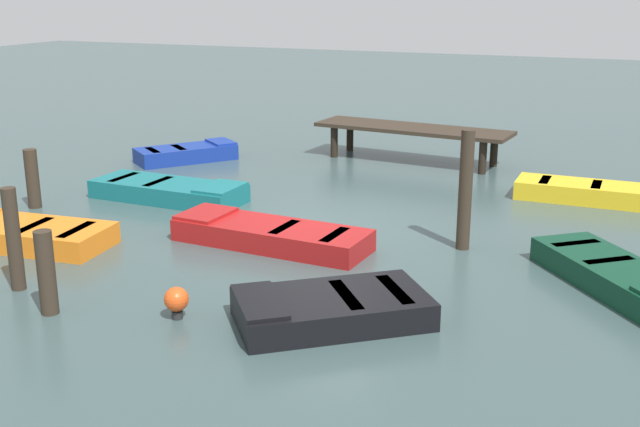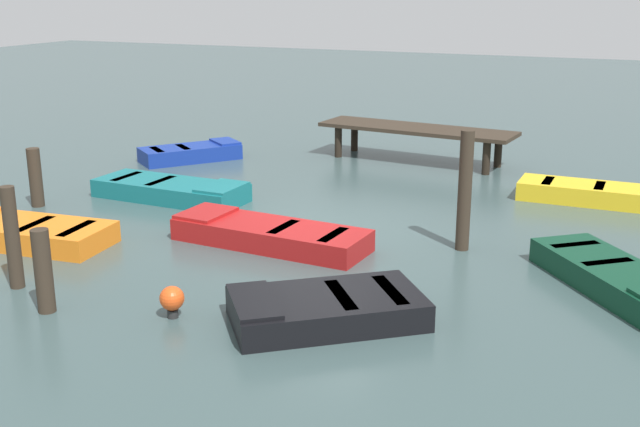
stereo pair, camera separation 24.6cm
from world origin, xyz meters
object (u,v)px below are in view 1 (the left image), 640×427
dock_segment (412,131)px  rowboat_blue (187,153)px  rowboat_teal (169,190)px  mooring_piling_mid_right (14,239)px  rowboat_red (270,234)px  mooring_piling_center (465,190)px  rowboat_black (331,308)px  mooring_piling_mid_left (46,273)px  mooring_piling_near_left (32,179)px  rowboat_yellow (612,194)px  marker_buoy (176,300)px  rowboat_orange (22,233)px  rowboat_dark_green (619,276)px

dock_segment → rowboat_blue: dock_segment is taller
rowboat_blue → rowboat_teal: size_ratio=0.78×
dock_segment → mooring_piling_mid_right: (-3.18, -11.33, 0.00)m
dock_segment → mooring_piling_mid_right: 11.77m
rowboat_red → mooring_piling_center: mooring_piling_center is taller
rowboat_black → mooring_piling_mid_left: (-3.92, -1.29, 0.42)m
mooring_piling_mid_right → mooring_piling_near_left: size_ratio=1.30×
mooring_piling_mid_left → mooring_piling_near_left: 6.08m
rowboat_red → rowboat_yellow: 7.88m
marker_buoy → rowboat_teal: bearing=123.7°
rowboat_orange → mooring_piling_mid_right: mooring_piling_mid_right is taller
rowboat_black → mooring_piling_center: size_ratio=1.39×
rowboat_teal → mooring_piling_mid_left: mooring_piling_mid_left is taller
rowboat_yellow → marker_buoy: (-5.48, -8.95, 0.07)m
rowboat_yellow → rowboat_teal: size_ratio=1.14×
rowboat_black → marker_buoy: (-2.09, -0.74, 0.07)m
rowboat_orange → rowboat_teal: bearing=-107.5°
rowboat_red → marker_buoy: (0.21, -3.50, 0.07)m
mooring_piling_mid_left → mooring_piling_near_left: size_ratio=0.99×
rowboat_yellow → rowboat_dark_green: bearing=-85.6°
rowboat_yellow → rowboat_black: size_ratio=1.32×
mooring_piling_near_left → marker_buoy: (6.01, -3.86, -0.35)m
rowboat_black → mooring_piling_mid_left: size_ratio=2.39×
dock_segment → mooring_piling_mid_right: mooring_piling_mid_right is taller
rowboat_yellow → rowboat_blue: same height
rowboat_dark_green → mooring_piling_mid_left: 8.74m
rowboat_red → rowboat_yellow: same height
rowboat_orange → rowboat_yellow: 12.25m
rowboat_orange → rowboat_red: bearing=-163.4°
rowboat_yellow → mooring_piling_mid_left: bearing=-127.0°
rowboat_red → rowboat_yellow: size_ratio=0.93×
rowboat_orange → marker_buoy: (4.47, -1.80, 0.07)m
rowboat_orange → rowboat_black: bearing=165.6°
rowboat_teal → mooring_piling_mid_left: (1.83, -6.04, 0.42)m
rowboat_teal → rowboat_yellow: bearing=22.8°
mooring_piling_mid_right → marker_buoy: 2.99m
rowboat_dark_green → rowboat_red: bearing=-127.9°
rowboat_orange → rowboat_blue: same height
rowboat_red → mooring_piling_mid_left: mooring_piling_mid_left is taller
dock_segment → mooring_piling_mid_left: (-2.07, -11.90, -0.19)m
mooring_piling_mid_left → rowboat_red: bearing=68.2°
rowboat_black → rowboat_orange: bearing=-47.1°
dock_segment → rowboat_yellow: bearing=-18.5°
dock_segment → mooring_piling_mid_left: 12.08m
rowboat_teal → mooring_piling_near_left: 2.89m
rowboat_dark_green → rowboat_black: bearing=-91.4°
rowboat_dark_green → rowboat_teal: same height
rowboat_red → dock_segment: bearing=-89.2°
rowboat_blue → marker_buoy: 10.59m
rowboat_yellow → mooring_piling_mid_right: (-8.42, -8.93, 0.61)m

